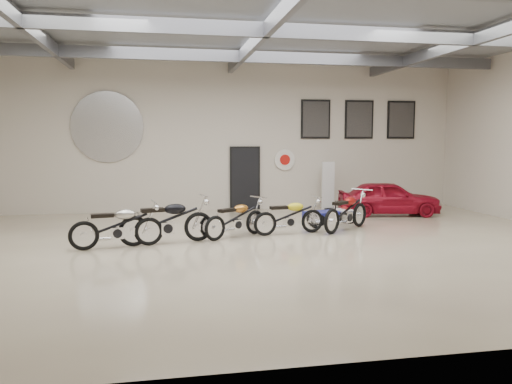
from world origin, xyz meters
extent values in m
cube|color=#C0B292|center=(0.00, 0.00, 0.00)|extent=(16.00, 12.00, 0.01)
cube|color=gray|center=(0.00, 0.00, 5.00)|extent=(16.00, 12.00, 0.01)
cube|color=beige|center=(0.00, 6.00, 2.50)|extent=(16.00, 0.02, 5.00)
cube|color=black|center=(0.50, 5.95, 1.05)|extent=(0.92, 0.08, 2.10)
imported|color=maroon|center=(4.79, 3.84, 0.54)|extent=(1.88, 3.38, 1.09)
camera|label=1|loc=(-2.25, -10.87, 2.39)|focal=35.00mm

